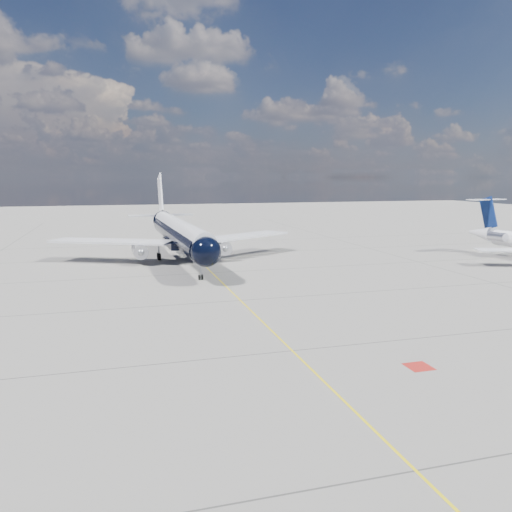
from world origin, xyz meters
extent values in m
plane|color=gray|center=(0.00, 30.00, 0.00)|extent=(320.00, 320.00, 0.00)
cube|color=yellow|center=(0.00, 25.00, 0.00)|extent=(0.16, 160.00, 0.01)
cube|color=maroon|center=(6.80, -10.00, 0.00)|extent=(1.60, 1.60, 0.01)
cylinder|color=black|center=(-2.65, 35.94, 3.80)|extent=(4.72, 34.52, 3.44)
sphere|color=black|center=(-1.98, 17.84, 3.80)|extent=(3.57, 3.57, 3.44)
cone|color=black|center=(-3.44, 57.21, 4.35)|extent=(3.67, 6.46, 3.44)
cylinder|color=white|center=(-2.65, 35.94, 4.66)|extent=(4.03, 36.30, 2.68)
cube|color=black|center=(-1.97, 17.66, 4.30)|extent=(2.21, 1.17, 0.50)
cube|color=white|center=(-12.20, 36.94, 2.99)|extent=(17.62, 11.66, 0.29)
cube|color=white|center=(6.80, 37.65, 2.99)|extent=(17.31, 12.64, 0.29)
cube|color=black|center=(-2.65, 35.94, 2.54)|extent=(4.14, 9.19, 0.91)
cylinder|color=silver|center=(-8.47, 33.91, 1.95)|extent=(2.18, 4.24, 2.03)
cylinder|color=silver|center=(3.30, 34.35, 1.95)|extent=(2.18, 4.24, 2.03)
sphere|color=gray|center=(-8.40, 32.01, 1.95)|extent=(1.03, 1.03, 1.00)
sphere|color=gray|center=(3.37, 32.45, 1.95)|extent=(1.03, 1.03, 1.00)
cube|color=white|center=(-8.47, 34.09, 2.63)|extent=(0.31, 2.90, 1.00)
cube|color=white|center=(3.29, 34.53, 2.63)|extent=(0.31, 2.90, 1.00)
cube|color=white|center=(-3.42, 56.76, 8.97)|extent=(0.50, 5.75, 7.72)
cube|color=white|center=(-3.44, 57.21, 5.07)|extent=(11.87, 3.33, 0.20)
cylinder|color=gray|center=(-2.10, 21.00, 1.13)|extent=(0.17, 0.17, 1.90)
cylinder|color=black|center=(-2.28, 21.00, 0.32)|extent=(0.19, 0.64, 0.63)
cylinder|color=black|center=(-1.92, 21.01, 0.32)|extent=(0.19, 0.64, 0.63)
cylinder|color=gray|center=(-5.60, 37.19, 1.22)|extent=(0.24, 0.24, 1.72)
cylinder|color=gray|center=(0.19, 37.40, 1.22)|extent=(0.24, 0.24, 1.72)
cylinder|color=black|center=(-5.58, 36.69, 0.50)|extent=(0.44, 1.01, 1.00)
cylinder|color=black|center=(-5.62, 37.69, 0.50)|extent=(0.44, 1.01, 1.00)
cylinder|color=black|center=(0.21, 36.91, 0.50)|extent=(0.44, 1.01, 1.00)
cylinder|color=black|center=(0.18, 37.90, 0.50)|extent=(0.44, 1.01, 1.00)
cone|color=white|center=(45.35, 31.04, 3.09)|extent=(3.03, 4.72, 2.38)
cylinder|color=silver|center=(44.27, 25.96, 3.09)|extent=(1.74, 2.99, 1.32)
cube|color=white|center=(44.70, 26.03, 3.09)|extent=(1.09, 1.53, 0.16)
cube|color=white|center=(47.49, 26.46, 3.09)|extent=(1.09, 1.53, 0.16)
cube|color=#0B1D4F|center=(45.55, 29.73, 6.39)|extent=(0.78, 3.70, 5.41)
cube|color=white|center=(45.47, 30.26, 8.51)|extent=(7.24, 2.83, 0.14)
camera|label=1|loc=(-11.52, -36.45, 12.00)|focal=35.00mm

